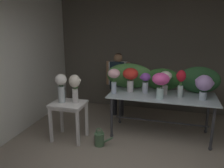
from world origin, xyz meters
TOP-DOWN VIEW (x-y plane):
  - ground_plane at (0.00, 1.68)m, footprint 7.41×7.41m
  - wall_back at (0.00, 3.37)m, footprint 4.98×0.12m
  - wall_left at (-2.49, 1.68)m, footprint 0.12×3.49m
  - display_table_glass at (0.33, 1.87)m, footprint 2.02×0.89m
  - side_table_white at (-1.34, 1.25)m, footprint 0.63×0.51m
  - florist at (-0.73, 2.63)m, footprint 0.57×0.24m
  - foliage_backdrop at (0.22, 2.19)m, footprint 2.27×0.31m
  - vase_fuchsia_ranunculus at (0.31, 1.65)m, footprint 0.31×0.31m
  - vase_violet_snapdragons at (0.00, 1.92)m, footprint 0.21×0.19m
  - vase_lilac_dahlias at (1.06, 1.79)m, footprint 0.33×0.30m
  - vase_crimson_stock at (0.66, 1.84)m, footprint 0.18×0.17m
  - vase_ivory_anemones at (0.38, 1.94)m, footprint 0.24×0.24m
  - vase_scarlet_roses at (-0.30, 1.91)m, footprint 0.31×0.31m
  - vase_blush_lilies at (-0.58, 1.71)m, footprint 0.23×0.23m
  - vase_white_roses_tall at (-1.47, 1.25)m, footprint 0.23×0.22m
  - vase_cream_lisianthus_tall at (-1.22, 1.30)m, footprint 0.23×0.21m
  - watering_can at (-0.70, 1.16)m, footprint 0.35×0.18m

SIDE VIEW (x-z plane):
  - ground_plane at x=0.00m, z-range 0.00..0.00m
  - watering_can at x=-0.70m, z-range -0.05..0.30m
  - side_table_white at x=-1.34m, z-range 0.25..0.99m
  - display_table_glass at x=0.33m, z-range 0.29..1.15m
  - florist at x=-0.73m, z-range 0.17..1.68m
  - vase_white_roses_tall at x=-1.47m, z-range 0.79..1.33m
  - vase_cream_lisianthus_tall at x=-1.22m, z-range 0.80..1.33m
  - vase_violet_snapdragons at x=0.00m, z-range 0.88..1.28m
  - foliage_backdrop at x=0.22m, z-range 0.84..1.36m
  - vase_lilac_dahlias at x=1.06m, z-range 0.90..1.35m
  - vase_ivory_anemones at x=0.38m, z-range 0.92..1.38m
  - vase_crimson_stock at x=0.66m, z-range 0.90..1.40m
  - vase_scarlet_roses at x=-0.30m, z-range 0.92..1.40m
  - vase_fuchsia_ranunculus at x=0.31m, z-range 0.92..1.40m
  - vase_blush_lilies at x=-0.58m, z-range 0.93..1.42m
  - wall_back at x=0.00m, z-range 0.00..2.81m
  - wall_left at x=-2.49m, z-range 0.00..2.81m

